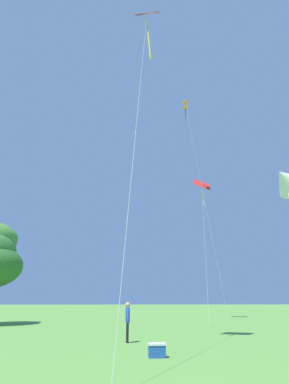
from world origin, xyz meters
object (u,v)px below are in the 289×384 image
kite_pink_low (147,24)px  person_in_blue_jacket (128,318)px  kite_orange_box (186,107)px  kite_white_distant (286,180)px  picnic_cooler (157,350)px  kite_red_high (202,189)px

kite_pink_low → person_in_blue_jacket: kite_pink_low is taller
person_in_blue_jacket → kite_orange_box: bearing=64.3°
kite_white_distant → person_in_blue_jacket: kite_white_distant is taller
picnic_cooler → kite_red_high: bearing=68.2°
kite_pink_low → kite_white_distant: 12.52m
kite_orange_box → picnic_cooler: bearing=-108.9°
kite_white_distant → person_in_blue_jacket: size_ratio=6.76×
kite_orange_box → picnic_cooler: size_ratio=41.81×
kite_white_distant → person_in_blue_jacket: bearing=-172.4°
person_in_blue_jacket → kite_white_distant: bearing=7.6°
kite_orange_box → kite_white_distant: kite_orange_box is taller
kite_red_high → person_in_blue_jacket: (-9.87, -18.76, -13.71)m
kite_pink_low → picnic_cooler: size_ratio=30.71×
kite_pink_low → kite_white_distant: bearing=21.1°
kite_red_high → kite_white_distant: kite_red_high is taller
kite_red_high → kite_orange_box: 10.17m
person_in_blue_jacket → picnic_cooler: (0.78, -3.99, -0.82)m
kite_orange_box → kite_white_distant: 20.90m
picnic_cooler → kite_orange_box: bearing=71.1°
kite_red_high → kite_white_distant: 18.40m
kite_orange_box → kite_red_high: bearing=53.8°
kite_pink_low → kite_white_distant: size_ratio=1.57×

